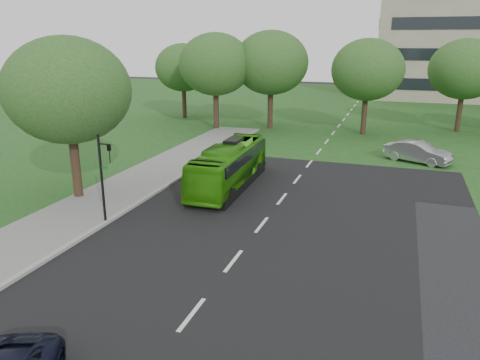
{
  "coord_description": "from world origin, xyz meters",
  "views": [
    {
      "loc": [
        5.73,
        -17.93,
        8.52
      ],
      "look_at": [
        -1.67,
        3.7,
        1.6
      ],
      "focal_mm": 35.0,
      "sensor_mm": 36.0,
      "label": 1
    }
  ],
  "objects": [
    {
      "name": "ground",
      "position": [
        0.0,
        0.0,
        0.0
      ],
      "size": [
        160.0,
        160.0,
        0.0
      ],
      "primitive_type": "plane",
      "color": "black",
      "rests_on": "ground"
    },
    {
      "name": "street_surfaces",
      "position": [
        -0.38,
        22.75,
        0.03
      ],
      "size": [
        120.0,
        120.0,
        0.15
      ],
      "color": "black",
      "rests_on": "ground"
    },
    {
      "name": "tree_park_a",
      "position": [
        -11.15,
        24.23,
        6.2
      ],
      "size": [
        6.88,
        6.88,
        9.14
      ],
      "color": "black",
      "rests_on": "ground"
    },
    {
      "name": "tree_park_b",
      "position": [
        -6.35,
        26.56,
        6.31
      ],
      "size": [
        7.14,
        7.14,
        9.35
      ],
      "color": "black",
      "rests_on": "ground"
    },
    {
      "name": "tree_park_c",
      "position": [
        2.66,
        26.47,
        5.84
      ],
      "size": [
        6.49,
        6.49,
        8.62
      ],
      "color": "black",
      "rests_on": "ground"
    },
    {
      "name": "tree_park_d",
      "position": [
        11.08,
        30.56,
        5.82
      ],
      "size": [
        6.5,
        6.5,
        8.59
      ],
      "color": "black",
      "rests_on": "ground"
    },
    {
      "name": "tree_park_f",
      "position": [
        -17.09,
        29.57,
        5.5
      ],
      "size": [
        6.06,
        6.06,
        8.09
      ],
      "color": "black",
      "rests_on": "ground"
    },
    {
      "name": "tree_side_near",
      "position": [
        -10.79,
        2.53,
        5.92
      ],
      "size": [
        6.57,
        6.57,
        8.73
      ],
      "color": "black",
      "rests_on": "ground"
    },
    {
      "name": "bus",
      "position": [
        -3.58,
        7.26,
        1.28
      ],
      "size": [
        2.37,
        9.22,
        2.55
      ],
      "primitive_type": "imported",
      "rotation": [
        0.0,
        0.0,
        0.02
      ],
      "color": "#30900D",
      "rests_on": "ground"
    },
    {
      "name": "sedan",
      "position": [
        7.25,
        17.0,
        0.76
      ],
      "size": [
        4.9,
        3.38,
        1.53
      ],
      "primitive_type": "imported",
      "rotation": [
        0.0,
        0.0,
        1.15
      ],
      "color": "#AAAAAE",
      "rests_on": "ground"
    },
    {
      "name": "traffic_light",
      "position": [
        -7.06,
        -0.18,
        2.56
      ],
      "size": [
        0.7,
        0.18,
        4.35
      ],
      "rotation": [
        0.0,
        0.0,
        -0.06
      ],
      "color": "black",
      "rests_on": "ground"
    }
  ]
}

